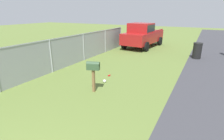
% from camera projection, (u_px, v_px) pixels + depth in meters
% --- Properties ---
extents(mailbox, '(0.34, 0.53, 1.22)m').
position_uv_depth(mailbox, '(93.00, 68.00, 6.66)').
color(mailbox, brown).
rests_on(mailbox, ground).
extents(pickup_truck, '(5.14, 2.55, 2.09)m').
position_uv_depth(pickup_truck, '(143.00, 35.00, 15.34)').
color(pickup_truck, maroon).
rests_on(pickup_truck, ground).
extents(trash_bin, '(0.58, 0.58, 1.06)m').
position_uv_depth(trash_bin, '(197.00, 51.00, 11.73)').
color(trash_bin, black).
rests_on(trash_bin, ground).
extents(fence_section, '(13.76, 0.07, 1.71)m').
position_uv_depth(fence_section, '(69.00, 50.00, 10.06)').
color(fence_section, '#9EA3A8').
rests_on(fence_section, ground).
extents(litter_can_far_scatter, '(0.13, 0.09, 0.07)m').
position_uv_depth(litter_can_far_scatter, '(109.00, 75.00, 8.62)').
color(litter_can_far_scatter, red).
rests_on(litter_can_far_scatter, ground).
extents(litter_bag_midfield_a, '(0.14, 0.14, 0.14)m').
position_uv_depth(litter_bag_midfield_a, '(105.00, 81.00, 7.82)').
color(litter_bag_midfield_a, silver).
rests_on(litter_bag_midfield_a, ground).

